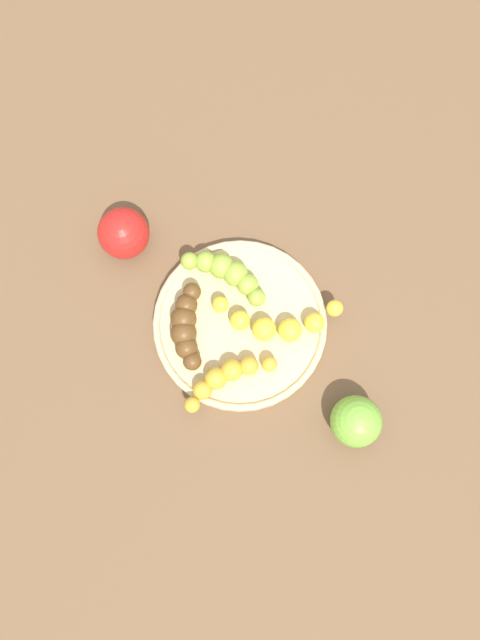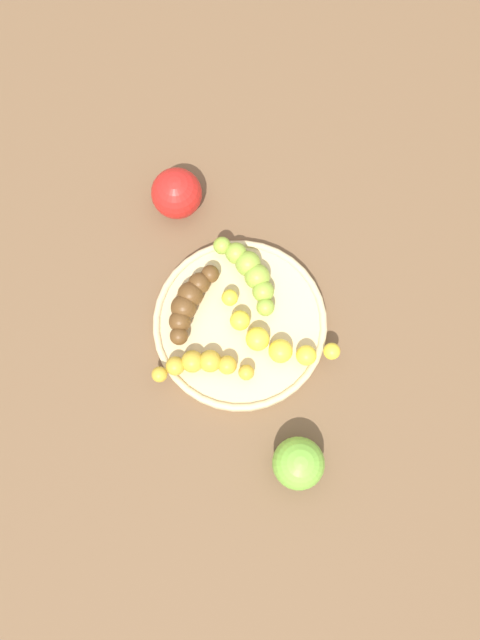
# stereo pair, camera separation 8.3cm
# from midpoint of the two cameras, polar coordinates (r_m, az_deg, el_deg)

# --- Properties ---
(ground_plane) EXTENTS (2.40, 2.40, 0.00)m
(ground_plane) POSITION_cam_midpoint_polar(r_m,az_deg,el_deg) (0.87, -2.67, -1.16)
(ground_plane) COLOR brown
(fruit_bowl) EXTENTS (0.24, 0.24, 0.02)m
(fruit_bowl) POSITION_cam_midpoint_polar(r_m,az_deg,el_deg) (0.86, -2.71, -1.00)
(fruit_bowl) COLOR #D1B784
(fruit_bowl) RESTS_ON ground_plane
(banana_yellow) EXTENTS (0.12, 0.15, 0.03)m
(banana_yellow) POSITION_cam_midpoint_polar(r_m,az_deg,el_deg) (0.83, 0.64, -0.92)
(banana_yellow) COLOR yellow
(banana_yellow) RESTS_ON fruit_bowl
(banana_green) EXTENTS (0.12, 0.08, 0.04)m
(banana_green) POSITION_cam_midpoint_polar(r_m,az_deg,el_deg) (0.85, -3.95, 3.74)
(banana_green) COLOR #8CAD38
(banana_green) RESTS_ON fruit_bowl
(banana_overripe) EXTENTS (0.11, 0.08, 0.04)m
(banana_overripe) POSITION_cam_midpoint_polar(r_m,az_deg,el_deg) (0.84, -7.74, -1.20)
(banana_overripe) COLOR #593819
(banana_overripe) RESTS_ON fruit_bowl
(banana_spotted) EXTENTS (0.05, 0.13, 0.03)m
(banana_spotted) POSITION_cam_midpoint_polar(r_m,az_deg,el_deg) (0.83, -4.17, -5.89)
(banana_spotted) COLOR gold
(banana_spotted) RESTS_ON fruit_bowl
(apple_red) EXTENTS (0.07, 0.07, 0.07)m
(apple_red) POSITION_cam_midpoint_polar(r_m,az_deg,el_deg) (0.89, -13.20, 7.15)
(apple_red) COLOR red
(apple_red) RESTS_ON ground_plane
(apple_green) EXTENTS (0.07, 0.07, 0.07)m
(apple_green) POSITION_cam_midpoint_polar(r_m,az_deg,el_deg) (0.83, 7.77, -9.82)
(apple_green) COLOR #72B238
(apple_green) RESTS_ON ground_plane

